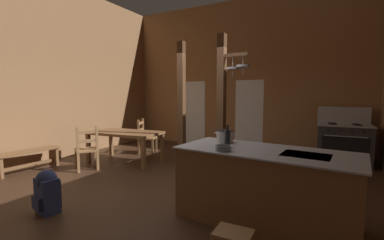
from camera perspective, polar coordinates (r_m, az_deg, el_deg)
name	(u,v)px	position (r m, az deg, el deg)	size (l,w,h in m)	color
ground_plane	(167,190)	(4.73, -5.51, -15.02)	(7.90, 8.57, 0.10)	#382316
wall_back	(239,75)	(8.05, 10.29, 9.67)	(7.90, 0.14, 4.40)	#93663F
wall_left	(36,69)	(7.13, -31.12, 9.52)	(0.14, 8.57, 4.40)	#93663F
glazed_door_back_left	(191,113)	(8.61, -0.18, 1.64)	(1.00, 0.01, 2.05)	white
glazed_panel_back_right	(249,115)	(7.88, 12.44, 1.15)	(0.84, 0.01, 2.05)	white
kitchen_island	(264,186)	(3.47, 15.57, -13.93)	(2.24, 1.15, 0.93)	brown
stove_range	(343,143)	(7.06, 30.40, -4.42)	(1.17, 0.86, 1.32)	#303030
support_post_with_pot_rack	(223,102)	(5.00, 6.85, 3.95)	(0.62, 0.26, 2.75)	brown
support_post_center	(181,106)	(5.68, -2.34, 3.19)	(0.14, 0.14, 2.75)	brown
dining_table	(125,135)	(6.39, -14.51, -3.26)	(1.75, 1.00, 0.74)	brown
ladderback_chair_near_window	(87,149)	(6.01, -22.19, -5.99)	(0.61, 0.61, 0.95)	#9E7044
ladderback_chair_by_post	(146,137)	(7.25, -10.19, -3.74)	(0.57, 0.57, 0.95)	#9E7044
bench_along_left_wall	(28,157)	(6.55, -32.42, -6.87)	(0.45, 1.24, 0.44)	brown
backpack	(47,190)	(4.16, -29.36, -13.32)	(0.35, 0.34, 0.60)	navy
stockpot_on_counter	(225,136)	(3.75, 7.23, -3.57)	(0.31, 0.24, 0.18)	#A8AAB2
mixing_bowl_on_counter	(223,148)	(3.19, 6.85, -6.16)	(0.19, 0.19, 0.07)	slate
bottle_tall_on_counter	(227,138)	(3.42, 7.78, -4.00)	(0.08, 0.08, 0.29)	#1E2328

